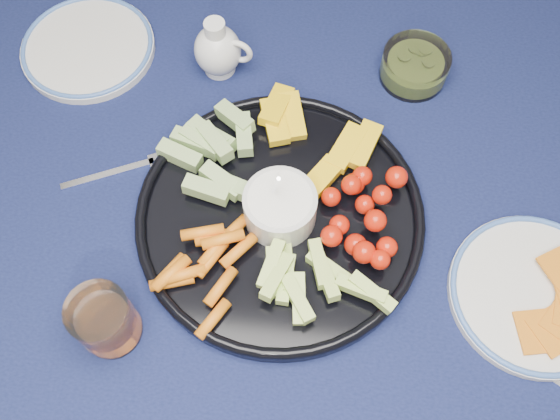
# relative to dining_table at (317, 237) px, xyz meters

# --- Properties ---
(dining_table) EXTENTS (1.67, 1.07, 0.75)m
(dining_table) POSITION_rel_dining_table_xyz_m (0.00, 0.00, 0.00)
(dining_table) COLOR #462D17
(dining_table) RESTS_ON ground
(crudite_platter) EXTENTS (0.39, 0.39, 0.12)m
(crudite_platter) POSITION_rel_dining_table_xyz_m (-0.06, -0.02, 0.11)
(crudite_platter) COLOR black
(crudite_platter) RESTS_ON dining_table
(creamer_pitcher) EXTENTS (0.09, 0.07, 0.10)m
(creamer_pitcher) POSITION_rel_dining_table_xyz_m (-0.18, 0.23, 0.13)
(creamer_pitcher) COLOR white
(creamer_pitcher) RESTS_ON dining_table
(pickle_bowl) EXTENTS (0.10, 0.10, 0.05)m
(pickle_bowl) POSITION_rel_dining_table_xyz_m (0.12, 0.25, 0.11)
(pickle_bowl) COLOR white
(pickle_bowl) RESTS_ON dining_table
(cheese_plate) EXTENTS (0.22, 0.22, 0.03)m
(cheese_plate) POSITION_rel_dining_table_xyz_m (0.28, -0.09, 0.10)
(cheese_plate) COLOR silver
(cheese_plate) RESTS_ON dining_table
(juice_tumbler) EXTENTS (0.07, 0.07, 0.09)m
(juice_tumbler) POSITION_rel_dining_table_xyz_m (-0.25, -0.20, 0.13)
(juice_tumbler) COLOR white
(juice_tumbler) RESTS_ON dining_table
(fork_left) EXTENTS (0.15, 0.08, 0.00)m
(fork_left) POSITION_rel_dining_table_xyz_m (-0.28, 0.04, 0.09)
(fork_left) COLOR white
(fork_left) RESTS_ON dining_table
(fork_right) EXTENTS (0.13, 0.08, 0.00)m
(fork_right) POSITION_rel_dining_table_xyz_m (0.26, -0.17, 0.09)
(fork_right) COLOR white
(fork_right) RESTS_ON dining_table
(side_plate_extra) EXTENTS (0.21, 0.21, 0.02)m
(side_plate_extra) POSITION_rel_dining_table_xyz_m (-0.39, 0.24, 0.10)
(side_plate_extra) COLOR silver
(side_plate_extra) RESTS_ON dining_table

